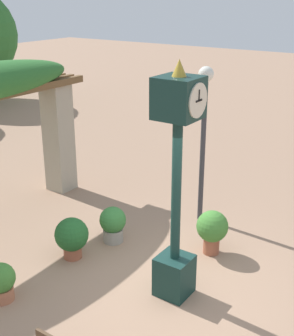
# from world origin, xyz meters

# --- Properties ---
(ground_plane) EXTENTS (60.00, 60.00, 0.00)m
(ground_plane) POSITION_xyz_m (0.00, 0.00, 0.00)
(ground_plane) COLOR #9E7A60
(pedestal_clock) EXTENTS (0.56, 0.60, 3.53)m
(pedestal_clock) POSITION_xyz_m (0.00, -0.22, 1.82)
(pedestal_clock) COLOR #14332D
(pedestal_clock) RESTS_ON ground
(potted_plant_near_left) EXTENTS (0.58, 0.58, 0.74)m
(potted_plant_near_left) POSITION_xyz_m (-0.11, 1.76, 0.41)
(potted_plant_near_left) COLOR #9E563D
(potted_plant_near_left) RESTS_ON ground
(potted_plant_near_right) EXTENTS (0.55, 0.55, 0.80)m
(potted_plant_near_right) POSITION_xyz_m (1.38, -0.15, 0.47)
(potted_plant_near_right) COLOR #9E563D
(potted_plant_near_right) RESTS_ON ground
(potted_plant_far_left) EXTENTS (0.45, 0.45, 0.60)m
(potted_plant_far_left) POSITION_xyz_m (-1.59, 1.82, 0.32)
(potted_plant_far_left) COLOR #B26B4C
(potted_plant_far_left) RESTS_ON ground
(potted_plant_far_right) EXTENTS (0.49, 0.49, 0.68)m
(potted_plant_far_right) POSITION_xyz_m (0.73, 1.53, 0.37)
(potted_plant_far_right) COLOR gray
(potted_plant_far_right) RESTS_ON ground
(lamp_post) EXTENTS (0.29, 0.29, 3.06)m
(lamp_post) POSITION_xyz_m (2.44, 0.64, 2.09)
(lamp_post) COLOR #333338
(lamp_post) RESTS_ON ground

